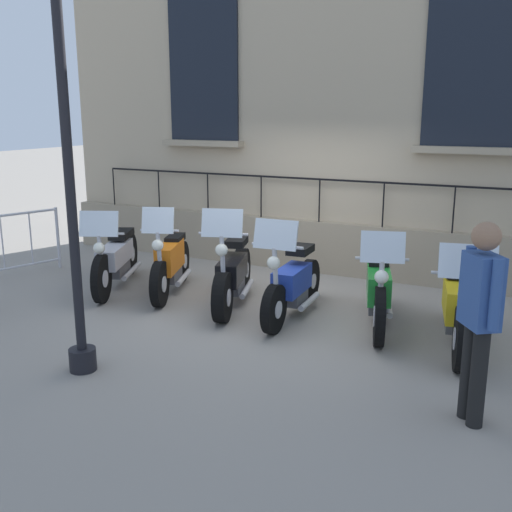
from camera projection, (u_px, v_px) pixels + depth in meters
name	position (u px, v px, depth m)	size (l,w,h in m)	color
ground_plane	(269.00, 305.00, 8.31)	(60.00, 60.00, 0.00)	gray
building_facade	(330.00, 94.00, 9.67)	(0.82, 10.07, 6.05)	tan
motorcycle_silver	(116.00, 259.00, 9.06)	(2.07, 1.05, 1.30)	black
motorcycle_orange	(171.00, 264.00, 8.77)	(1.87, 0.83, 1.38)	black
motorcycle_black	(233.00, 276.00, 8.21)	(1.99, 0.86, 1.46)	black
motorcycle_blue	(292.00, 285.00, 7.75)	(1.97, 0.66, 1.40)	black
motorcycle_green	(378.00, 291.00, 7.43)	(2.01, 0.81, 1.34)	black
motorcycle_yellow	(458.00, 308.00, 6.79)	(2.11, 0.75, 1.34)	black
lamppost	(60.00, 49.00, 5.48)	(0.39, 1.09, 4.30)	black
pedestrian_walking	(479.00, 311.00, 4.97)	(0.45, 0.38, 1.77)	black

